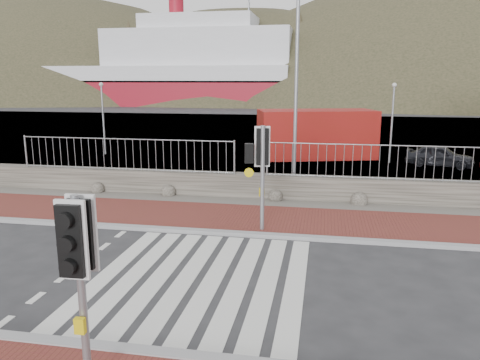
% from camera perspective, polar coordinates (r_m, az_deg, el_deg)
% --- Properties ---
extents(ground, '(220.00, 220.00, 0.00)m').
position_cam_1_polar(ground, '(10.60, -4.95, -11.88)').
color(ground, '#28282B').
rests_on(ground, ground).
extents(sidewalk_far, '(40.00, 3.00, 0.08)m').
position_cam_1_polar(sidewalk_far, '(14.71, -0.36, -4.70)').
color(sidewalk_far, maroon).
rests_on(sidewalk_far, ground).
extents(kerb_near, '(40.00, 0.25, 0.12)m').
position_cam_1_polar(kerb_near, '(8.07, -10.89, -20.02)').
color(kerb_near, gray).
rests_on(kerb_near, ground).
extents(kerb_far, '(40.00, 0.25, 0.12)m').
position_cam_1_polar(kerb_far, '(13.30, -1.56, -6.51)').
color(kerb_far, gray).
rests_on(kerb_far, ground).
extents(zebra_crossing, '(4.62, 5.60, 0.01)m').
position_cam_1_polar(zebra_crossing, '(10.60, -4.95, -11.85)').
color(zebra_crossing, silver).
rests_on(zebra_crossing, ground).
extents(gravel_strip, '(40.00, 1.50, 0.06)m').
position_cam_1_polar(gravel_strip, '(16.60, 0.92, -2.75)').
color(gravel_strip, '#59544C').
rests_on(gravel_strip, ground).
extents(stone_wall, '(40.00, 0.60, 0.90)m').
position_cam_1_polar(stone_wall, '(17.27, 1.36, -0.72)').
color(stone_wall, '#413D35').
rests_on(stone_wall, ground).
extents(railing, '(18.07, 0.07, 1.22)m').
position_cam_1_polar(railing, '(16.87, 1.30, 3.70)').
color(railing, gray).
rests_on(railing, stone_wall).
extents(quay, '(120.00, 40.00, 0.50)m').
position_cam_1_polar(quay, '(37.56, 6.29, 5.57)').
color(quay, '#4C4C4F').
rests_on(quay, ground).
extents(water, '(220.00, 50.00, 0.05)m').
position_cam_1_polar(water, '(72.40, 8.32, 8.71)').
color(water, '#3F4C54').
rests_on(water, ground).
extents(ferry, '(50.00, 16.00, 20.00)m').
position_cam_1_polar(ferry, '(81.90, -9.37, 12.83)').
color(ferry, maroon).
rests_on(ferry, ground).
extents(hills_backdrop, '(254.00, 90.00, 100.00)m').
position_cam_1_polar(hills_backdrop, '(101.09, 12.28, -3.74)').
color(hills_backdrop, '#2A2D1B').
rests_on(hills_backdrop, ground).
extents(traffic_signal_near, '(0.42, 0.26, 2.86)m').
position_cam_1_polar(traffic_signal_near, '(6.63, -19.05, -8.45)').
color(traffic_signal_near, gray).
rests_on(traffic_signal_near, ground).
extents(traffic_signal_far, '(0.75, 0.39, 3.06)m').
position_cam_1_polar(traffic_signal_far, '(13.06, 2.60, 2.94)').
color(traffic_signal_far, gray).
rests_on(traffic_signal_far, ground).
extents(streetlight, '(1.50, 0.69, 7.39)m').
position_cam_1_polar(streetlight, '(17.41, 7.26, 11.61)').
color(streetlight, gray).
rests_on(streetlight, ground).
extents(shipping_container, '(6.80, 4.26, 2.63)m').
position_cam_1_polar(shipping_container, '(26.49, 9.27, 5.58)').
color(shipping_container, maroon).
rests_on(shipping_container, ground).
extents(car_a, '(3.45, 2.25, 1.09)m').
position_cam_1_polar(car_a, '(25.45, 23.17, 2.72)').
color(car_a, black).
rests_on(car_a, ground).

